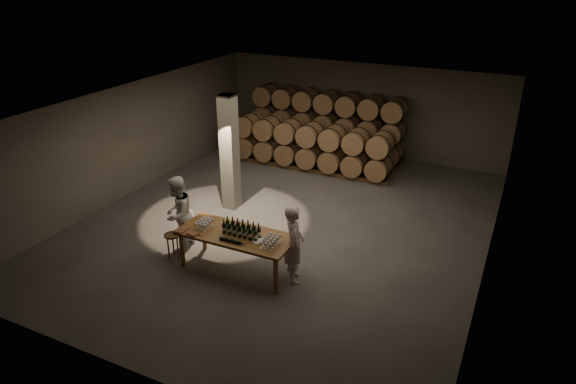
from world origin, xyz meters
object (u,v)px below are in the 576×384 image
at_px(plate, 259,241).
at_px(person_man, 294,244).
at_px(notebook_near, 193,233).
at_px(person_woman, 178,214).
at_px(bottle_cluster, 241,230).
at_px(tasting_table, 237,238).
at_px(stool, 172,239).

distance_m(plate, person_man, 0.75).
bearing_deg(notebook_near, person_woman, 153.79).
xyz_separation_m(person_man, person_woman, (-3.03, 0.03, 0.03)).
xyz_separation_m(notebook_near, person_man, (2.16, 0.60, -0.03)).
bearing_deg(person_woman, bottle_cluster, 71.72).
bearing_deg(notebook_near, bottle_cluster, 32.13).
distance_m(tasting_table, stool, 1.64).
distance_m(notebook_near, person_woman, 1.07).
relative_size(plate, person_woman, 0.14).
bearing_deg(stool, person_man, 7.80).
xyz_separation_m(notebook_near, stool, (-0.75, 0.20, -0.42)).
relative_size(bottle_cluster, stool, 1.42).
bearing_deg(tasting_table, notebook_near, -153.34).
bearing_deg(person_woman, tasting_table, 71.61).
relative_size(bottle_cluster, person_woman, 0.47).
height_order(plate, stool, plate).
xyz_separation_m(tasting_table, notebook_near, (-0.84, -0.42, 0.12)).
bearing_deg(person_woman, notebook_near, 42.67).
relative_size(notebook_near, person_man, 0.13).
relative_size(notebook_near, person_woman, 0.13).
bearing_deg(bottle_cluster, notebook_near, -157.30).
height_order(tasting_table, person_man, person_man).
xyz_separation_m(stool, person_man, (2.91, 0.40, 0.39)).
bearing_deg(stool, tasting_table, 8.08).
bearing_deg(bottle_cluster, person_man, 8.93).
relative_size(tasting_table, stool, 4.26).
relative_size(tasting_table, notebook_near, 11.31).
height_order(tasting_table, notebook_near, notebook_near).
bearing_deg(notebook_near, tasting_table, 36.09).
bearing_deg(plate, person_woman, 172.94).
relative_size(tasting_table, person_woman, 1.42).
distance_m(notebook_near, person_man, 2.24).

